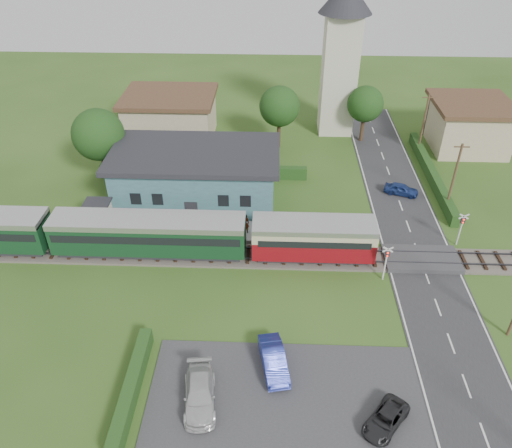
{
  "coord_description": "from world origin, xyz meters",
  "views": [
    {
      "loc": [
        -2.56,
        -30.91,
        26.6
      ],
      "look_at": [
        -3.92,
        4.0,
        2.02
      ],
      "focal_mm": 35.0,
      "sensor_mm": 36.0,
      "label": 1
    }
  ],
  "objects_px": {
    "train": "(111,233)",
    "car_park_dark": "(386,419)",
    "church_tower": "(342,48)",
    "house_east": "(468,124)",
    "equipment_hut": "(99,215)",
    "station_building": "(196,175)",
    "car_park_silver": "(200,394)",
    "pedestrian_near": "(245,223)",
    "pedestrian_far": "(110,222)",
    "crossing_signal_far": "(462,225)",
    "car_on_road": "(401,189)",
    "car_park_blue": "(274,360)",
    "house_west": "(171,116)",
    "crossing_signal_near": "(386,258)"
  },
  "relations": [
    {
      "from": "crossing_signal_far",
      "to": "pedestrian_near",
      "type": "xyz_separation_m",
      "value": [
        -18.51,
        0.51,
        -0.72
      ]
    },
    {
      "from": "house_west",
      "to": "house_east",
      "type": "height_order",
      "value": "same"
    },
    {
      "from": "train",
      "to": "car_park_dark",
      "type": "xyz_separation_m",
      "value": [
        20.24,
        -15.44,
        -1.61
      ]
    },
    {
      "from": "car_on_road",
      "to": "car_park_dark",
      "type": "height_order",
      "value": "car_on_road"
    },
    {
      "from": "pedestrian_near",
      "to": "equipment_hut",
      "type": "bearing_deg",
      "value": -8.41
    },
    {
      "from": "house_east",
      "to": "equipment_hut",
      "type": "bearing_deg",
      "value": -153.68
    },
    {
      "from": "car_park_dark",
      "to": "church_tower",
      "type": "bearing_deg",
      "value": 127.19
    },
    {
      "from": "station_building",
      "to": "church_tower",
      "type": "bearing_deg",
      "value": 48.59
    },
    {
      "from": "car_park_silver",
      "to": "pedestrian_far",
      "type": "distance_m",
      "value": 20.06
    },
    {
      "from": "church_tower",
      "to": "car_on_road",
      "type": "xyz_separation_m",
      "value": [
        5.38,
        -15.35,
        -9.61
      ]
    },
    {
      "from": "station_building",
      "to": "house_west",
      "type": "distance_m",
      "value": 14.87
    },
    {
      "from": "car_park_blue",
      "to": "car_on_road",
      "type": "bearing_deg",
      "value": 48.76
    },
    {
      "from": "church_tower",
      "to": "station_building",
      "type": "bearing_deg",
      "value": -131.41
    },
    {
      "from": "train",
      "to": "car_park_dark",
      "type": "relative_size",
      "value": 12.27
    },
    {
      "from": "crossing_signal_far",
      "to": "car_park_silver",
      "type": "distance_m",
      "value": 26.3
    },
    {
      "from": "crossing_signal_near",
      "to": "car_park_dark",
      "type": "distance_m",
      "value": 13.29
    },
    {
      "from": "crossing_signal_far",
      "to": "pedestrian_far",
      "type": "xyz_separation_m",
      "value": [
        -30.61,
        0.57,
        -0.93
      ]
    },
    {
      "from": "equipment_hut",
      "to": "train",
      "type": "xyz_separation_m",
      "value": [
        2.08,
        -3.2,
        0.43
      ]
    },
    {
      "from": "train",
      "to": "pedestrian_near",
      "type": "height_order",
      "value": "train"
    },
    {
      "from": "church_tower",
      "to": "crossing_signal_far",
      "type": "bearing_deg",
      "value": -69.98
    },
    {
      "from": "train",
      "to": "crossing_signal_near",
      "type": "bearing_deg",
      "value": -6.15
    },
    {
      "from": "equipment_hut",
      "to": "church_tower",
      "type": "bearing_deg",
      "value": 44.75
    },
    {
      "from": "crossing_signal_far",
      "to": "car_park_silver",
      "type": "relative_size",
      "value": 0.71
    },
    {
      "from": "car_on_road",
      "to": "pedestrian_near",
      "type": "relative_size",
      "value": 1.72
    },
    {
      "from": "station_building",
      "to": "church_tower",
      "type": "xyz_separation_m",
      "value": [
        15.0,
        17.01,
        7.53
      ]
    },
    {
      "from": "car_on_road",
      "to": "car_park_silver",
      "type": "distance_m",
      "value": 30.21
    },
    {
      "from": "pedestrian_near",
      "to": "pedestrian_far",
      "type": "xyz_separation_m",
      "value": [
        -12.09,
        0.05,
        -0.21
      ]
    },
    {
      "from": "car_park_dark",
      "to": "car_on_road",
      "type": "bearing_deg",
      "value": 115.05
    },
    {
      "from": "church_tower",
      "to": "car_park_dark",
      "type": "relative_size",
      "value": 5.0
    },
    {
      "from": "car_park_blue",
      "to": "car_park_dark",
      "type": "distance_m",
      "value": 7.66
    },
    {
      "from": "crossing_signal_near",
      "to": "car_park_silver",
      "type": "relative_size",
      "value": 0.71
    },
    {
      "from": "equipment_hut",
      "to": "pedestrian_near",
      "type": "bearing_deg",
      "value": -1.29
    },
    {
      "from": "house_east",
      "to": "car_park_dark",
      "type": "bearing_deg",
      "value": -112.72
    },
    {
      "from": "station_building",
      "to": "car_park_silver",
      "type": "height_order",
      "value": "station_building"
    },
    {
      "from": "car_on_road",
      "to": "car_park_silver",
      "type": "xyz_separation_m",
      "value": [
        -17.09,
        -24.91,
        0.13
      ]
    },
    {
      "from": "crossing_signal_far",
      "to": "car_on_road",
      "type": "xyz_separation_m",
      "value": [
        -3.22,
        8.26,
        -1.52
      ]
    },
    {
      "from": "equipment_hut",
      "to": "church_tower",
      "type": "distance_m",
      "value": 33.48
    },
    {
      "from": "train",
      "to": "house_west",
      "type": "bearing_deg",
      "value": 87.71
    },
    {
      "from": "crossing_signal_far",
      "to": "pedestrian_far",
      "type": "height_order",
      "value": "crossing_signal_far"
    },
    {
      "from": "house_east",
      "to": "pedestrian_near",
      "type": "height_order",
      "value": "house_east"
    },
    {
      "from": "train",
      "to": "house_east",
      "type": "relative_size",
      "value": 4.91
    },
    {
      "from": "car_park_silver",
      "to": "pedestrian_near",
      "type": "relative_size",
      "value": 2.38
    },
    {
      "from": "car_park_silver",
      "to": "pedestrian_far",
      "type": "xyz_separation_m",
      "value": [
        -10.3,
        17.21,
        0.46
      ]
    },
    {
      "from": "church_tower",
      "to": "car_park_blue",
      "type": "relative_size",
      "value": 4.22
    },
    {
      "from": "train",
      "to": "house_west",
      "type": "height_order",
      "value": "house_west"
    },
    {
      "from": "train",
      "to": "car_on_road",
      "type": "xyz_separation_m",
      "value": [
        26.3,
        10.65,
        -1.56
      ]
    },
    {
      "from": "station_building",
      "to": "car_on_road",
      "type": "bearing_deg",
      "value": 4.65
    },
    {
      "from": "crossing_signal_near",
      "to": "crossing_signal_far",
      "type": "height_order",
      "value": "same"
    },
    {
      "from": "house_east",
      "to": "pedestrian_near",
      "type": "distance_m",
      "value": 31.42
    },
    {
      "from": "pedestrian_near",
      "to": "car_park_blue",
      "type": "bearing_deg",
      "value": 93.35
    }
  ]
}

